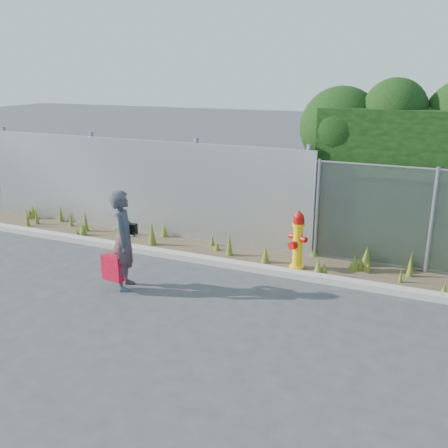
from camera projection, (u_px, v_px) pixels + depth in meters
ground at (207, 308)px, 8.11m from camera, size 80.00×80.00×0.00m
curb at (246, 266)px, 9.67m from camera, size 16.00×0.22×0.12m
weed_strip at (286, 257)px, 10.00m from camera, size 16.00×1.34×0.54m
corrugated_fence at (136, 186)px, 11.65m from camera, size 8.50×0.21×2.30m
fire_hydrant at (298, 241)px, 9.55m from camera, size 0.39×0.35×1.17m
woman at (124, 240)px, 8.63m from camera, size 0.64×0.76×1.78m
red_tote_bag at (113, 268)px, 8.64m from camera, size 0.40×0.15×0.53m
black_shoulder_bag at (130, 229)px, 8.65m from camera, size 0.25×0.10×0.18m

